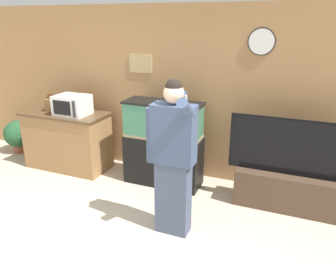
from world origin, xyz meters
TOP-DOWN VIEW (x-y plane):
  - wall_back_paneled at (0.00, 2.46)m, footprint 10.00×0.08m
  - counter_island at (-1.76, 1.91)m, footprint 1.39×0.66m
  - microwave at (-1.56, 1.86)m, footprint 0.51×0.40m
  - knife_block at (-2.03, 1.90)m, footprint 0.13×0.12m
  - aquarium_on_stand at (-0.06, 1.98)m, footprint 1.14×0.45m
  - tv_on_stand at (1.71, 1.94)m, footprint 1.58×0.40m
  - person_standing at (0.50, 0.91)m, footprint 0.57×0.43m
  - potted_plant at (-3.06, 2.10)m, footprint 0.50×0.50m

SIDE VIEW (x-z plane):
  - potted_plant at x=-3.06m, z-range 0.04..0.64m
  - tv_on_stand at x=1.71m, z-range -0.24..0.98m
  - counter_island at x=-1.76m, z-range 0.00..0.95m
  - aquarium_on_stand at x=-0.06m, z-range 0.00..1.27m
  - person_standing at x=0.50m, z-range 0.04..1.84m
  - knife_block at x=-2.03m, z-range 0.91..1.22m
  - microwave at x=-1.56m, z-range 0.95..1.26m
  - wall_back_paneled at x=0.00m, z-range 0.00..2.60m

